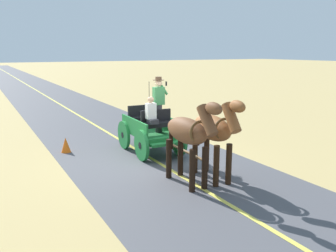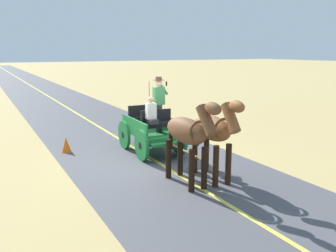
{
  "view_description": "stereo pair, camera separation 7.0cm",
  "coord_description": "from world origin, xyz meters",
  "px_view_note": "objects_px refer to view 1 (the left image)",
  "views": [
    {
      "loc": [
        4.63,
        9.24,
        3.3
      ],
      "look_at": [
        -0.33,
        0.3,
        1.1
      ],
      "focal_mm": 37.49,
      "sensor_mm": 36.0,
      "label": 1
    },
    {
      "loc": [
        4.56,
        9.27,
        3.3
      ],
      "look_at": [
        -0.33,
        0.3,
        1.1
      ],
      "focal_mm": 37.49,
      "sensor_mm": 36.0,
      "label": 2
    }
  ],
  "objects_px": {
    "horse_drawn_carriage": "(151,128)",
    "horse_near_side": "(214,130)",
    "traffic_cone": "(66,145)",
    "horse_off_side": "(189,133)"
  },
  "relations": [
    {
      "from": "horse_near_side",
      "to": "horse_off_side",
      "type": "height_order",
      "value": "same"
    },
    {
      "from": "horse_drawn_carriage",
      "to": "horse_off_side",
      "type": "xyz_separation_m",
      "value": [
        0.47,
        3.02,
        0.51
      ]
    },
    {
      "from": "horse_off_side",
      "to": "traffic_cone",
      "type": "bearing_deg",
      "value": -65.25
    },
    {
      "from": "horse_drawn_carriage",
      "to": "horse_near_side",
      "type": "height_order",
      "value": "horse_drawn_carriage"
    },
    {
      "from": "horse_drawn_carriage",
      "to": "horse_off_side",
      "type": "bearing_deg",
      "value": 81.16
    },
    {
      "from": "horse_near_side",
      "to": "traffic_cone",
      "type": "distance_m",
      "value": 5.31
    },
    {
      "from": "horse_drawn_carriage",
      "to": "traffic_cone",
      "type": "height_order",
      "value": "horse_drawn_carriage"
    },
    {
      "from": "horse_drawn_carriage",
      "to": "traffic_cone",
      "type": "xyz_separation_m",
      "value": [
        2.49,
        -1.37,
        -0.57
      ]
    },
    {
      "from": "horse_drawn_carriage",
      "to": "horse_off_side",
      "type": "relative_size",
      "value": 2.04
    },
    {
      "from": "horse_drawn_carriage",
      "to": "traffic_cone",
      "type": "distance_m",
      "value": 2.9
    }
  ]
}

